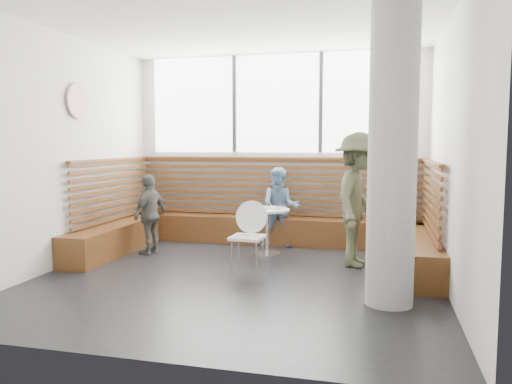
% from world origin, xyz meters
% --- Properties ---
extents(room, '(5.00, 5.00, 3.20)m').
position_xyz_m(room, '(0.00, 0.00, 1.60)').
color(room, silver).
rests_on(room, ground).
extents(booth, '(5.00, 2.50, 1.44)m').
position_xyz_m(booth, '(0.00, 1.77, 0.41)').
color(booth, '#4A2A12').
rests_on(booth, ground).
extents(concrete_column, '(0.50, 0.50, 3.20)m').
position_xyz_m(concrete_column, '(1.85, -0.60, 1.60)').
color(concrete_column, gray).
rests_on(concrete_column, ground).
extents(wall_art, '(0.03, 0.50, 0.50)m').
position_xyz_m(wall_art, '(-2.46, 0.40, 2.30)').
color(wall_art, white).
rests_on(wall_art, room).
extents(cafe_table, '(0.68, 0.68, 0.70)m').
position_xyz_m(cafe_table, '(0.07, 1.41, 0.50)').
color(cafe_table, silver).
rests_on(cafe_table, ground).
extents(cafe_chair, '(0.44, 0.43, 0.92)m').
position_xyz_m(cafe_chair, '(0.04, 0.44, 0.54)').
color(cafe_chair, white).
rests_on(cafe_chair, ground).
extents(adult_man, '(0.88, 1.30, 1.85)m').
position_xyz_m(adult_man, '(1.45, 1.01, 0.93)').
color(adult_man, '#424830').
rests_on(adult_man, ground).
extents(child_back, '(0.71, 0.59, 1.31)m').
position_xyz_m(child_back, '(0.16, 1.97, 0.65)').
color(child_back, '#658BAF').
rests_on(child_back, ground).
extents(child_left, '(0.43, 0.76, 1.22)m').
position_xyz_m(child_left, '(-1.69, 1.04, 0.61)').
color(child_left, '#55554D').
rests_on(child_left, ground).
extents(plate_near, '(0.22, 0.22, 0.02)m').
position_xyz_m(plate_near, '(-0.05, 1.54, 0.71)').
color(plate_near, white).
rests_on(plate_near, cafe_table).
extents(plate_far, '(0.22, 0.22, 0.02)m').
position_xyz_m(plate_far, '(0.14, 1.60, 0.71)').
color(plate_far, white).
rests_on(plate_far, cafe_table).
extents(glass_left, '(0.07, 0.07, 0.11)m').
position_xyz_m(glass_left, '(-0.14, 1.36, 0.76)').
color(glass_left, white).
rests_on(glass_left, cafe_table).
extents(glass_mid, '(0.07, 0.07, 0.11)m').
position_xyz_m(glass_mid, '(0.09, 1.37, 0.76)').
color(glass_mid, white).
rests_on(glass_mid, cafe_table).
extents(glass_right, '(0.07, 0.07, 0.11)m').
position_xyz_m(glass_right, '(0.25, 1.42, 0.76)').
color(glass_right, white).
rests_on(glass_right, cafe_table).
extents(menu_card, '(0.20, 0.15, 0.00)m').
position_xyz_m(menu_card, '(0.12, 1.19, 0.70)').
color(menu_card, '#A5C64C').
rests_on(menu_card, cafe_table).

